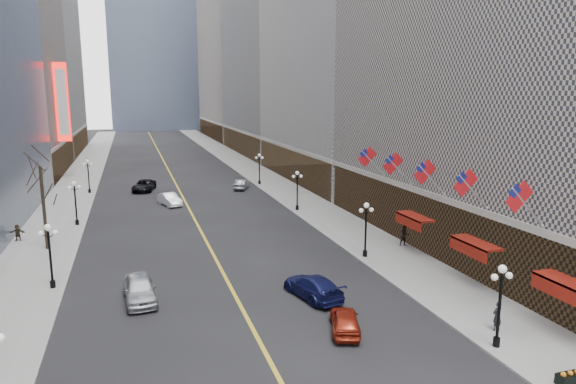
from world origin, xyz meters
TOP-DOWN VIEW (x-y plane):
  - sidewalk_east at (14.00, 70.00)m, footprint 6.00×230.00m
  - sidewalk_west at (-14.00, 70.00)m, footprint 6.00×230.00m
  - lane_line at (0.00, 80.00)m, footprint 0.25×200.00m
  - bldg_east_c at (29.88, 106.00)m, footprint 26.60×40.60m
  - bldg_east_d at (29.90, 149.00)m, footprint 26.60×46.60m
  - streetlamp_east_0 at (11.80, 14.00)m, footprint 1.26×0.44m
  - streetlamp_east_1 at (11.80, 30.00)m, footprint 1.26×0.44m
  - streetlamp_east_2 at (11.80, 48.00)m, footprint 1.26×0.44m
  - streetlamp_east_3 at (11.80, 66.00)m, footprint 1.26×0.44m
  - streetlamp_west_1 at (-11.80, 30.00)m, footprint 1.26×0.44m
  - streetlamp_west_2 at (-11.80, 48.00)m, footprint 1.26×0.44m
  - streetlamp_west_3 at (-11.80, 66.00)m, footprint 1.26×0.44m
  - flag_1 at (15.31, 17.00)m, footprint 2.87×0.12m
  - flag_2 at (15.31, 22.00)m, footprint 2.87×0.12m
  - flag_3 at (15.31, 27.00)m, footprint 2.87×0.12m
  - flag_4 at (15.31, 32.00)m, footprint 2.87×0.12m
  - flag_5 at (15.31, 37.00)m, footprint 2.87×0.12m
  - awning_a at (16.11, 14.00)m, footprint 1.40×4.00m
  - awning_b at (16.11, 22.00)m, footprint 1.40×4.00m
  - awning_c at (16.11, 30.00)m, footprint 1.40×4.00m
  - theatre_marquee at (-15.88, 80.00)m, footprint 2.00×0.55m
  - tree_west_far at (-13.50, 40.00)m, footprint 3.60×3.60m
  - car_nb_near at (-6.10, 26.17)m, footprint 2.28×5.02m
  - car_nb_mid at (-2.00, 55.46)m, footprint 2.84×4.73m
  - car_nb_far at (-4.70, 66.06)m, footprint 3.74×5.98m
  - car_sb_near at (4.90, 23.49)m, footprint 3.25×5.52m
  - car_sb_mid at (4.94, 18.22)m, footprint 2.75×4.22m
  - car_sb_far at (8.54, 63.36)m, footprint 3.09×4.55m
  - ped_ne_corner at (13.07, 15.59)m, footprint 0.68×0.54m
  - ped_east_walk at (16.40, 31.70)m, footprint 0.93×0.56m
  - ped_west_far at (-16.40, 43.42)m, footprint 1.44×0.62m

SIDE VIEW (x-z plane):
  - lane_line at x=0.00m, z-range 0.00..0.02m
  - sidewalk_east at x=14.00m, z-range 0.00..0.15m
  - sidewalk_west at x=-14.00m, z-range 0.00..0.15m
  - car_sb_mid at x=4.94m, z-range 0.00..1.34m
  - car_sb_far at x=8.54m, z-range 0.00..1.42m
  - car_nb_mid at x=-2.00m, z-range 0.00..1.47m
  - car_sb_near at x=4.90m, z-range 0.00..1.50m
  - car_nb_far at x=-4.70m, z-range 0.00..1.54m
  - car_nb_near at x=-6.10m, z-range 0.00..1.67m
  - ped_west_far at x=-16.40m, z-range 0.15..1.66m
  - ped_ne_corner at x=13.07m, z-range 0.15..1.85m
  - ped_east_walk at x=16.40m, z-range 0.15..2.00m
  - streetlamp_east_0 at x=11.80m, z-range 0.64..5.16m
  - streetlamp_east_1 at x=11.80m, z-range 0.64..5.16m
  - streetlamp_east_2 at x=11.80m, z-range 0.64..5.16m
  - streetlamp_east_3 at x=11.80m, z-range 0.64..5.16m
  - streetlamp_west_1 at x=-11.80m, z-range 0.64..5.16m
  - streetlamp_west_2 at x=-11.80m, z-range 0.64..5.16m
  - streetlamp_west_3 at x=-11.80m, z-range 0.64..5.16m
  - awning_a at x=16.11m, z-range 2.62..3.54m
  - awning_b at x=16.11m, z-range 2.62..3.54m
  - awning_c at x=16.11m, z-range 2.62..3.54m
  - tree_west_far at x=-13.50m, z-range 2.28..10.20m
  - flag_1 at x=15.31m, z-range 5.85..8.72m
  - flag_2 at x=15.31m, z-range 5.85..8.72m
  - flag_3 at x=15.31m, z-range 5.85..8.72m
  - flag_4 at x=15.31m, z-range 5.85..8.72m
  - flag_5 at x=15.31m, z-range 5.85..8.72m
  - theatre_marquee at x=-15.88m, z-range 6.00..18.00m
  - bldg_east_c at x=29.88m, z-range -0.22..48.58m
  - bldg_east_d at x=29.90m, z-range -0.23..62.57m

